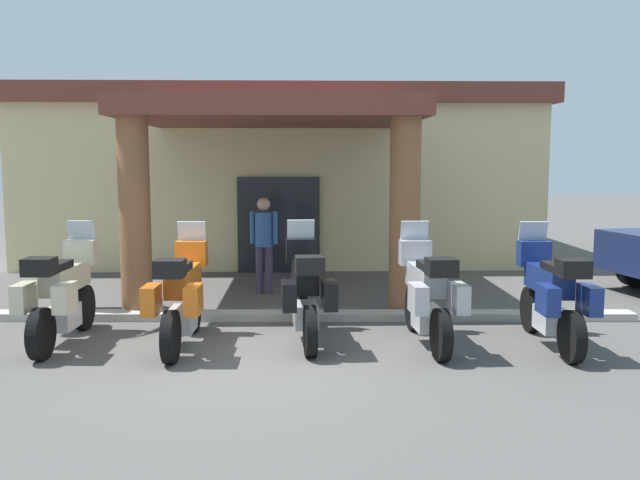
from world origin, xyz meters
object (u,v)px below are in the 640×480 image
at_px(motorcycle_blue, 555,295).
at_px(pedestrian, 267,238).
at_px(motel_building, 286,173).
at_px(motorcycle_cream, 66,293).
at_px(motorcycle_orange, 185,295).
at_px(motorcycle_black, 309,291).
at_px(motorcycle_silver, 430,294).

relative_size(motorcycle_blue, pedestrian, 1.24).
height_order(motel_building, motorcycle_blue, motel_building).
xyz_separation_m(motorcycle_cream, motorcycle_blue, (6.55, -0.13, 0.00)).
bearing_deg(motorcycle_orange, motorcycle_black, -80.93).
bearing_deg(motorcycle_silver, motorcycle_cream, 84.73).
relative_size(motorcycle_black, pedestrian, 1.24).
height_order(motel_building, pedestrian, motel_building).
distance_m(motel_building, motorcycle_orange, 9.59).
bearing_deg(motorcycle_black, motel_building, -0.75).
distance_m(motorcycle_cream, motorcycle_blue, 6.55).
xyz_separation_m(motorcycle_orange, motorcycle_black, (1.64, 0.28, 0.00)).
relative_size(motel_building, motorcycle_silver, 5.68).
height_order(motorcycle_cream, pedestrian, pedestrian).
height_order(motorcycle_orange, motorcycle_silver, same).
xyz_separation_m(motorcycle_cream, motorcycle_black, (3.28, 0.14, 0.00)).
distance_m(motel_building, motorcycle_blue, 10.38).
height_order(motorcycle_black, motorcycle_silver, same).
bearing_deg(motorcycle_silver, motel_building, 9.88).
xyz_separation_m(motel_building, motorcycle_black, (0.80, -9.17, -1.42)).
bearing_deg(motorcycle_black, motorcycle_silver, -102.17).
bearing_deg(motorcycle_orange, motorcycle_blue, -90.42).
height_order(motorcycle_silver, pedestrian, pedestrian).
bearing_deg(pedestrian, motel_building, -168.33).
bearing_deg(motel_building, motorcycle_orange, -96.67).
distance_m(motorcycle_orange, motorcycle_blue, 4.91).
bearing_deg(motorcycle_silver, motorcycle_blue, -97.81).
height_order(motorcycle_cream, motorcycle_black, same).
relative_size(motorcycle_cream, motorcycle_black, 1.00).
bearing_deg(motel_building, motorcycle_blue, -68.26).
bearing_deg(motorcycle_silver, pedestrian, 30.02).
height_order(motel_building, motorcycle_black, motel_building).
bearing_deg(pedestrian, motorcycle_blue, 60.39).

